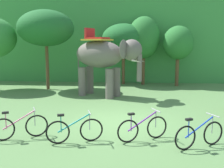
{
  "coord_description": "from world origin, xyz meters",
  "views": [
    {
      "loc": [
        0.34,
        -9.58,
        2.97
      ],
      "look_at": [
        -0.42,
        1.0,
        1.3
      ],
      "focal_mm": 42.07,
      "sensor_mm": 36.0,
      "label": 1
    }
  ],
  "objects": [
    {
      "name": "elephant",
      "position": [
        -1.13,
        4.78,
        2.2
      ],
      "size": [
        4.15,
        3.03,
        3.78
      ],
      "color": "#665E56",
      "rests_on": "ground"
    },
    {
      "name": "bike_pink",
      "position": [
        -3.09,
        -1.95,
        0.39
      ],
      "size": [
        1.56,
        0.84,
        0.92
      ],
      "color": "black",
      "rests_on": "ground"
    },
    {
      "name": "bike_purple",
      "position": [
        0.72,
        -1.82,
        0.39
      ],
      "size": [
        1.56,
        0.84,
        0.92
      ],
      "color": "black",
      "rests_on": "ground"
    },
    {
      "name": "ground_plane",
      "position": [
        0.0,
        0.0,
        0.0
      ],
      "size": [
        80.0,
        80.0,
        0.0
      ],
      "primitive_type": "plane",
      "color": "#567F47"
    },
    {
      "name": "tree_center_right",
      "position": [
        1.22,
        9.24,
        3.31
      ],
      "size": [
        2.26,
        2.26,
        4.8
      ],
      "color": "brown",
      "rests_on": "ground"
    },
    {
      "name": "tree_left",
      "position": [
        3.53,
        8.73,
        2.95
      ],
      "size": [
        2.08,
        2.08,
        4.12
      ],
      "color": "brown",
      "rests_on": "ground"
    },
    {
      "name": "bike_teal",
      "position": [
        -1.32,
        -2.15,
        0.39
      ],
      "size": [
        1.65,
        0.66,
        0.92
      ],
      "color": "black",
      "rests_on": "ground"
    },
    {
      "name": "foliage_hedge",
      "position": [
        0.0,
        13.02,
        3.15
      ],
      "size": [
        36.0,
        6.0,
        6.29
      ],
      "primitive_type": "cube",
      "color": "#3D8E42",
      "rests_on": "ground"
    },
    {
      "name": "bike_blue",
      "position": [
        2.31,
        -2.26,
        0.39
      ],
      "size": [
        1.55,
        0.85,
        0.92
      ],
      "color": "black",
      "rests_on": "ground"
    },
    {
      "name": "tree_far_left",
      "position": [
        -5.0,
        6.82,
        3.87
      ],
      "size": [
        3.52,
        3.52,
        5.01
      ],
      "color": "brown",
      "rests_on": "ground"
    },
    {
      "name": "tree_center",
      "position": [
        -0.2,
        9.26,
        3.26
      ],
      "size": [
        3.06,
        3.06,
        4.32
      ],
      "color": "brown",
      "rests_on": "ground"
    }
  ]
}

